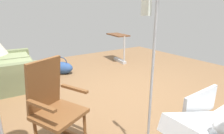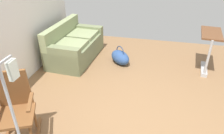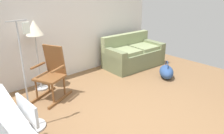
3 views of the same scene
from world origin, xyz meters
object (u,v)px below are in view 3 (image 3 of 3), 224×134
floor_lamp (35,33)px  duffel_bag (166,72)px  rocking_chair (52,74)px  couch (133,55)px  iv_pole (30,113)px

floor_lamp → duffel_bag: size_ratio=2.37×
rocking_chair → duffel_bag: (2.49, -0.94, -0.35)m
rocking_chair → couch: bearing=3.9°
floor_lamp → couch: bearing=-7.8°
duffel_bag → iv_pole: bearing=175.5°
iv_pole → couch: bearing=14.7°
duffel_bag → couch: bearing=88.9°
duffel_bag → iv_pole: (-3.25, 0.25, 0.10)m
duffel_bag → floor_lamp: bearing=149.8°
iv_pole → rocking_chair: bearing=42.3°
rocking_chair → floor_lamp: size_ratio=0.71×
floor_lamp → iv_pole: (-0.74, -1.21, -0.98)m
rocking_chair → duffel_bag: 2.69m
rocking_chair → iv_pole: bearing=-137.7°
couch → floor_lamp: 2.72m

